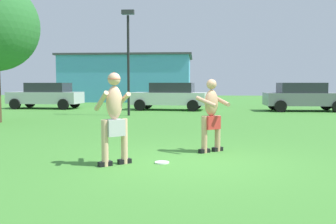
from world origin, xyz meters
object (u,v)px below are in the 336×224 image
player_with_cap (114,114)px  frisbee (162,162)px  car_silver_near_post (46,95)px  lamp_post (128,50)px  player_in_red (211,114)px  car_gray_mid_lot (304,96)px  car_white_far_end (170,96)px

player_with_cap → frisbee: (0.88, 0.21, -0.96)m
player_with_cap → frisbee: player_with_cap is taller
player_with_cap → car_silver_near_post: bearing=116.4°
frisbee → player_with_cap: bearing=-166.4°
car_silver_near_post → lamp_post: (5.91, -4.53, 2.30)m
frisbee → player_in_red: bearing=51.0°
car_silver_near_post → car_gray_mid_lot: 15.16m
player_in_red → lamp_post: (-3.55, 9.27, 2.26)m
car_gray_mid_lot → lamp_post: lamp_post is taller
lamp_post → car_silver_near_post: bearing=142.6°
lamp_post → car_gray_mid_lot: bearing=20.8°
player_with_cap → car_silver_near_post: 17.03m
frisbee → car_silver_near_post: car_silver_near_post is taller
car_gray_mid_lot → car_white_far_end: 7.50m
player_in_red → car_white_far_end: bearing=97.9°
player_with_cap → lamp_post: bearing=98.8°
car_silver_near_post → car_gray_mid_lot: size_ratio=1.02×
car_silver_near_post → car_white_far_end: (7.64, -0.68, 0.00)m
car_gray_mid_lot → lamp_post: (-9.22, -3.51, 2.30)m
player_in_red → car_white_far_end: (-1.82, 13.11, -0.04)m
frisbee → car_white_far_end: size_ratio=0.06×
player_in_red → car_silver_near_post: size_ratio=0.37×
player_in_red → frisbee: 1.81m
player_in_red → frisbee: bearing=-129.0°
player_in_red → lamp_post: lamp_post is taller
player_with_cap → car_white_far_end: player_with_cap is taller
car_silver_near_post → frisbee: bearing=-60.7°
frisbee → lamp_post: size_ratio=0.06×
car_silver_near_post → car_white_far_end: same height
frisbee → car_silver_near_post: size_ratio=0.06×
player_in_red → frisbee: (-1.01, -1.24, -0.85)m
player_with_cap → car_silver_near_post: player_with_cap is taller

